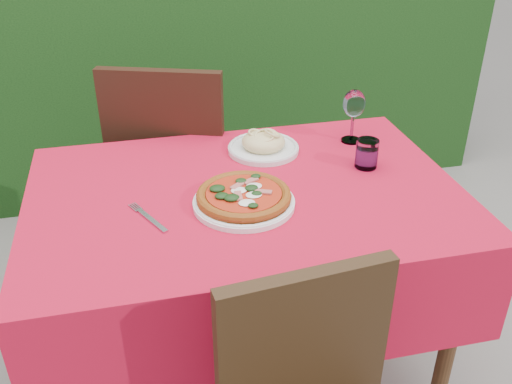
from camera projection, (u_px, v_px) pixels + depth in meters
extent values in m
plane|color=slate|center=(247.00, 371.00, 2.04)|extent=(60.00, 60.00, 0.00)
cube|color=black|center=(183.00, 37.00, 2.95)|extent=(3.20, 0.55, 1.60)
cube|color=#452916|center=(246.00, 199.00, 1.68)|extent=(1.20, 0.80, 0.04)
cylinder|color=#452916|center=(449.00, 342.00, 1.69)|extent=(0.05, 0.05, 0.70)
cylinder|color=#452916|center=(80.00, 257.00, 2.05)|extent=(0.05, 0.05, 0.70)
cylinder|color=#452916|center=(361.00, 221.00, 2.26)|extent=(0.05, 0.05, 0.70)
cube|color=red|center=(246.00, 236.00, 1.75)|extent=(1.26, 0.86, 0.32)
cube|color=black|center=(304.00, 352.00, 1.24)|extent=(0.40, 0.08, 0.43)
cube|color=black|center=(180.00, 173.00, 2.35)|extent=(0.56, 0.56, 0.04)
cube|color=black|center=(163.00, 135.00, 2.04)|extent=(0.43, 0.18, 0.48)
cylinder|color=black|center=(233.00, 204.00, 2.61)|extent=(0.04, 0.04, 0.45)
cylinder|color=black|center=(153.00, 199.00, 2.65)|extent=(0.04, 0.04, 0.45)
cylinder|color=black|center=(220.00, 252.00, 2.29)|extent=(0.04, 0.04, 0.45)
cylinder|color=black|center=(129.00, 246.00, 2.33)|extent=(0.04, 0.04, 0.45)
cylinder|color=white|center=(244.00, 203.00, 1.59)|extent=(0.29, 0.29, 0.02)
cylinder|color=#A64F17|center=(244.00, 198.00, 1.58)|extent=(0.32, 0.32, 0.02)
cylinder|color=#A1120A|center=(244.00, 194.00, 1.58)|extent=(0.26, 0.26, 0.01)
cylinder|color=silver|center=(263.00, 149.00, 1.89)|extent=(0.24, 0.24, 0.02)
ellipsoid|color=beige|center=(263.00, 142.00, 1.88)|extent=(0.15, 0.15, 0.07)
cylinder|color=silver|center=(367.00, 154.00, 1.77)|extent=(0.07, 0.07, 0.09)
cylinder|color=#ACD7E9|center=(366.00, 158.00, 1.78)|extent=(0.06, 0.06, 0.06)
cylinder|color=silver|center=(351.00, 140.00, 1.96)|extent=(0.07, 0.07, 0.01)
cylinder|color=silver|center=(352.00, 127.00, 1.94)|extent=(0.01, 0.01, 0.09)
ellipsoid|color=silver|center=(354.00, 103.00, 1.90)|extent=(0.08, 0.08, 0.09)
cube|color=#B8B7BF|center=(152.00, 220.00, 1.52)|extent=(0.11, 0.19, 0.01)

